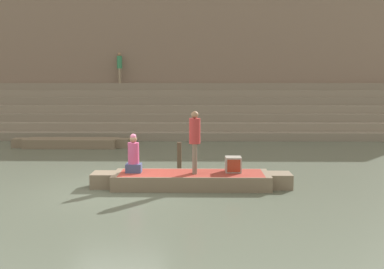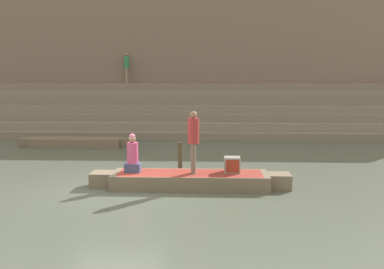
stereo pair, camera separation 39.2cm
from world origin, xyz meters
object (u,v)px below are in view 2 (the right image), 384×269
(person_rowing, at_px, (133,156))
(mooring_post, at_px, (180,157))
(person_on_steps, at_px, (127,65))
(tv_set, at_px, (232,165))
(rowboat_main, at_px, (190,180))
(person_standing, at_px, (193,137))
(moored_boat_shore, at_px, (77,142))

(person_rowing, distance_m, mooring_post, 2.33)
(person_on_steps, bearing_deg, tv_set, -131.06)
(person_on_steps, bearing_deg, rowboat_main, -135.47)
(rowboat_main, bearing_deg, person_rowing, 178.15)
(person_standing, height_order, moored_boat_shore, person_standing)
(person_standing, bearing_deg, rowboat_main, 166.45)
(tv_set, xyz_separation_m, moored_boat_shore, (-6.41, 6.94, -0.40))
(rowboat_main, relative_size, mooring_post, 5.71)
(tv_set, bearing_deg, person_standing, -165.63)
(moored_boat_shore, height_order, person_on_steps, person_on_steps)
(person_standing, relative_size, moored_boat_shore, 0.34)
(person_on_steps, bearing_deg, mooring_post, -134.47)
(person_rowing, xyz_separation_m, moored_boat_shore, (-3.69, 7.02, -0.63))
(rowboat_main, relative_size, moored_boat_shore, 1.08)
(person_rowing, relative_size, tv_set, 2.46)
(person_standing, distance_m, moored_boat_shore, 9.00)
(person_standing, xyz_separation_m, person_rowing, (-1.66, 0.11, -0.54))
(person_standing, height_order, person_on_steps, person_on_steps)
(tv_set, relative_size, mooring_post, 0.45)
(person_standing, bearing_deg, person_on_steps, 121.93)
(tv_set, xyz_separation_m, mooring_post, (-1.56, 1.92, -0.14))
(person_standing, xyz_separation_m, tv_set, (1.05, 0.19, -0.77))
(moored_boat_shore, bearing_deg, mooring_post, -43.88)
(tv_set, distance_m, person_on_steps, 15.05)
(tv_set, bearing_deg, person_rowing, -174.33)
(tv_set, height_order, person_on_steps, person_on_steps)
(mooring_post, bearing_deg, tv_set, -50.92)
(rowboat_main, height_order, tv_set, tv_set)
(moored_boat_shore, distance_m, person_on_steps, 7.66)
(rowboat_main, bearing_deg, person_on_steps, 107.78)
(person_standing, height_order, tv_set, person_standing)
(tv_set, height_order, mooring_post, mooring_post)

